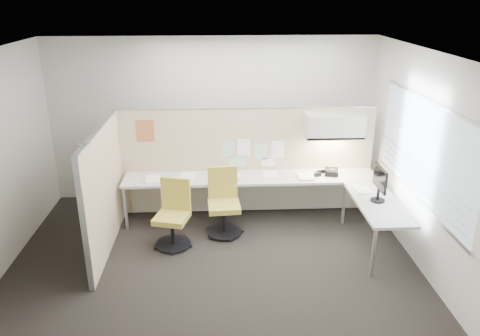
{
  "coord_description": "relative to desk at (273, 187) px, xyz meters",
  "views": [
    {
      "loc": [
        0.09,
        -5.55,
        3.49
      ],
      "look_at": [
        0.4,
        0.8,
        1.06
      ],
      "focal_mm": 35.0,
      "sensor_mm": 36.0,
      "label": 1
    }
  ],
  "objects": [
    {
      "name": "desk",
      "position": [
        0.0,
        0.0,
        0.0
      ],
      "size": [
        4.0,
        2.07,
        0.73
      ],
      "color": "beige",
      "rests_on": "floor"
    },
    {
      "name": "paper_stack_5",
      "position": [
        1.27,
        -0.46,
        0.14
      ],
      "size": [
        0.25,
        0.31,
        0.02
      ],
      "primitive_type": "cube",
      "rotation": [
        0.0,
        0.0,
        0.06
      ],
      "color": "white",
      "rests_on": "desk"
    },
    {
      "name": "partition_back",
      "position": [
        -0.38,
        0.47,
        0.27
      ],
      "size": [
        4.1,
        0.06,
        1.75
      ],
      "primitive_type": "cube",
      "color": "#CAB18B",
      "rests_on": "floor"
    },
    {
      "name": "task_light_strip",
      "position": [
        0.97,
        0.26,
        0.7
      ],
      "size": [
        0.6,
        0.06,
        0.02
      ],
      "primitive_type": "cube",
      "color": "#FFEABF",
      "rests_on": "overhead_bin"
    },
    {
      "name": "coat_hook",
      "position": [
        -2.51,
        -1.3,
        0.83
      ],
      "size": [
        0.18,
        0.41,
        1.26
      ],
      "color": "silver",
      "rests_on": "partition_left"
    },
    {
      "name": "paper_stack_3",
      "position": [
        -0.02,
        0.22,
        0.13
      ],
      "size": [
        0.25,
        0.31,
        0.01
      ],
      "primitive_type": "cube",
      "rotation": [
        0.0,
        0.0,
        -0.06
      ],
      "color": "white",
      "rests_on": "desk"
    },
    {
      "name": "phone",
      "position": [
        0.95,
        0.15,
        0.18
      ],
      "size": [
        0.25,
        0.23,
        0.12
      ],
      "rotation": [
        0.0,
        0.0,
        -0.22
      ],
      "color": "black",
      "rests_on": "desk"
    },
    {
      "name": "chair_right",
      "position": [
        -0.77,
        -0.28,
        -0.13
      ],
      "size": [
        0.53,
        0.53,
        1.0
      ],
      "rotation": [
        0.0,
        0.0,
        0.06
      ],
      "color": "black",
      "rests_on": "floor"
    },
    {
      "name": "pinned_papers",
      "position": [
        -0.3,
        0.44,
        0.43
      ],
      "size": [
        1.01,
        0.0,
        0.47
      ],
      "color": "#8CBF8C",
      "rests_on": "partition_back"
    },
    {
      "name": "paper_stack_1",
      "position": [
        -1.33,
        0.21,
        0.14
      ],
      "size": [
        0.27,
        0.33,
        0.02
      ],
      "primitive_type": "cube",
      "rotation": [
        0.0,
        0.0,
        -0.15
      ],
      "color": "white",
      "rests_on": "desk"
    },
    {
      "name": "chair_left",
      "position": [
        -1.5,
        -0.61,
        -0.15
      ],
      "size": [
        0.55,
        0.57,
        0.97
      ],
      "rotation": [
        0.0,
        0.0,
        -0.26
      ],
      "color": "black",
      "rests_on": "floor"
    },
    {
      "name": "tape_dispenser",
      "position": [
        0.73,
        0.12,
        0.16
      ],
      "size": [
        0.11,
        0.09,
        0.06
      ],
      "primitive_type": "cube",
      "rotation": [
        0.0,
        0.0,
        0.31
      ],
      "color": "black",
      "rests_on": "desk"
    },
    {
      "name": "wall_front",
      "position": [
        -0.93,
        -3.38,
        0.8
      ],
      "size": [
        5.5,
        0.02,
        2.8
      ],
      "primitive_type": "cube",
      "color": "beige",
      "rests_on": "ground"
    },
    {
      "name": "poster",
      "position": [
        -1.98,
        0.44,
        0.82
      ],
      "size": [
        0.28,
        0.0,
        0.35
      ],
      "primitive_type": "cube",
      "color": "orange",
      "rests_on": "partition_back"
    },
    {
      "name": "monitor",
      "position": [
        1.37,
        -0.85,
        0.42
      ],
      "size": [
        0.2,
        0.48,
        0.5
      ],
      "rotation": [
        0.0,
        0.0,
        1.58
      ],
      "color": "black",
      "rests_on": "desk"
    },
    {
      "name": "wall_right",
      "position": [
        1.82,
        -1.13,
        0.8
      ],
      "size": [
        0.02,
        4.5,
        2.8
      ],
      "primitive_type": "cube",
      "color": "beige",
      "rests_on": "ground"
    },
    {
      "name": "paper_stack_0",
      "position": [
        -1.86,
        0.07,
        0.15
      ],
      "size": [
        0.28,
        0.33,
        0.03
      ],
      "primitive_type": "cube",
      "rotation": [
        0.0,
        0.0,
        0.17
      ],
      "color": "white",
      "rests_on": "desk"
    },
    {
      "name": "paper_stack_4",
      "position": [
        0.52,
        0.07,
        0.14
      ],
      "size": [
        0.24,
        0.3,
        0.03
      ],
      "primitive_type": "cube",
      "rotation": [
        0.0,
        0.0,
        0.02
      ],
      "color": "white",
      "rests_on": "desk"
    },
    {
      "name": "stapler",
      "position": [
        0.81,
        0.25,
        0.15
      ],
      "size": [
        0.15,
        0.08,
        0.05
      ],
      "primitive_type": "cube",
      "rotation": [
        0.0,
        0.0,
        0.29
      ],
      "color": "black",
      "rests_on": "desk"
    },
    {
      "name": "floor",
      "position": [
        -0.93,
        -1.13,
        -0.61
      ],
      "size": [
        5.5,
        4.5,
        0.01
      ],
      "primitive_type": "cube",
      "color": "black",
      "rests_on": "ground"
    },
    {
      "name": "paper_stack_6",
      "position": [
        -1.59,
        -0.07,
        0.15
      ],
      "size": [
        0.31,
        0.36,
        0.05
      ],
      "primitive_type": "cube",
      "rotation": [
        0.0,
        0.0,
        0.32
      ],
      "color": "white",
      "rests_on": "desk"
    },
    {
      "name": "ceiling",
      "position": [
        -0.93,
        -1.13,
        2.2
      ],
      "size": [
        5.5,
        4.5,
        0.01
      ],
      "primitive_type": "cube",
      "color": "white",
      "rests_on": "wall_back"
    },
    {
      "name": "paper_stack_2",
      "position": [
        -0.63,
        0.12,
        0.15
      ],
      "size": [
        0.26,
        0.33,
        0.05
      ],
      "primitive_type": "cube",
      "rotation": [
        0.0,
        0.0,
        0.12
      ],
      "color": "white",
      "rests_on": "desk"
    },
    {
      "name": "overhead_bin",
      "position": [
        0.97,
        0.26,
        0.91
      ],
      "size": [
        0.9,
        0.36,
        0.38
      ],
      "primitive_type": "cube",
      "color": "beige",
      "rests_on": "partition_back"
    },
    {
      "name": "wall_back",
      "position": [
        -0.93,
        1.12,
        0.8
      ],
      "size": [
        5.5,
        0.02,
        2.8
      ],
      "primitive_type": "cube",
      "color": "beige",
      "rests_on": "ground"
    },
    {
      "name": "window_pane",
      "position": [
        1.79,
        -1.13,
        0.95
      ],
      "size": [
        0.01,
        2.8,
        1.3
      ],
      "primitive_type": "cube",
      "color": "#A0AABA",
      "rests_on": "wall_right"
    },
    {
      "name": "partition_left",
      "position": [
        -2.43,
        -0.63,
        0.27
      ],
      "size": [
        0.06,
        2.2,
        1.75
      ],
      "primitive_type": "cube",
      "color": "#CAB18B",
      "rests_on": "floor"
    }
  ]
}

